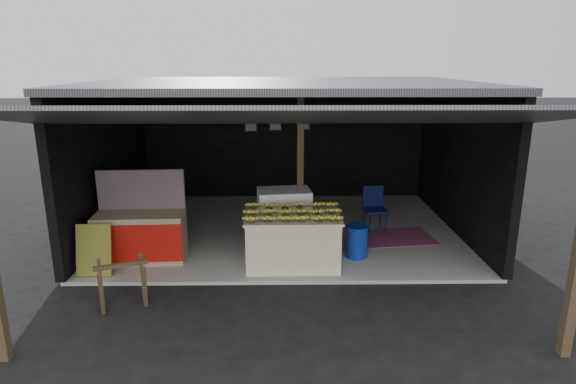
{
  "coord_description": "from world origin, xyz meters",
  "views": [
    {
      "loc": [
        -0.05,
        -6.88,
        3.38
      ],
      "look_at": [
        0.06,
        1.5,
        1.1
      ],
      "focal_mm": 30.0,
      "sensor_mm": 36.0,
      "label": 1
    }
  ],
  "objects_px": {
    "white_crate": "(284,217)",
    "plastic_chair": "(374,205)",
    "neighbor_stall": "(141,234)",
    "sawhorse": "(122,280)",
    "water_barrel": "(357,242)",
    "banana_table": "(293,240)"
  },
  "relations": [
    {
      "from": "neighbor_stall",
      "to": "plastic_chair",
      "type": "relative_size",
      "value": 1.71
    },
    {
      "from": "neighbor_stall",
      "to": "plastic_chair",
      "type": "xyz_separation_m",
      "value": [
        4.28,
        1.47,
        0.06
      ]
    },
    {
      "from": "sawhorse",
      "to": "water_barrel",
      "type": "relative_size",
      "value": 1.46
    },
    {
      "from": "banana_table",
      "to": "water_barrel",
      "type": "distance_m",
      "value": 1.19
    },
    {
      "from": "water_barrel",
      "to": "banana_table",
      "type": "bearing_deg",
      "value": -164.41
    },
    {
      "from": "white_crate",
      "to": "sawhorse",
      "type": "bearing_deg",
      "value": -141.48
    },
    {
      "from": "banana_table",
      "to": "white_crate",
      "type": "relative_size",
      "value": 1.51
    },
    {
      "from": "white_crate",
      "to": "plastic_chair",
      "type": "xyz_separation_m",
      "value": [
        1.82,
        0.8,
        -0.0
      ]
    },
    {
      "from": "water_barrel",
      "to": "plastic_chair",
      "type": "height_order",
      "value": "plastic_chair"
    },
    {
      "from": "banana_table",
      "to": "white_crate",
      "type": "bearing_deg",
      "value": 97.29
    },
    {
      "from": "white_crate",
      "to": "water_barrel",
      "type": "bearing_deg",
      "value": -32.92
    },
    {
      "from": "neighbor_stall",
      "to": "sawhorse",
      "type": "relative_size",
      "value": 1.93
    },
    {
      "from": "sawhorse",
      "to": "plastic_chair",
      "type": "height_order",
      "value": "plastic_chair"
    },
    {
      "from": "white_crate",
      "to": "sawhorse",
      "type": "distance_m",
      "value": 3.23
    },
    {
      "from": "neighbor_stall",
      "to": "water_barrel",
      "type": "xyz_separation_m",
      "value": [
        3.73,
        0.06,
        -0.19
      ]
    },
    {
      "from": "neighbor_stall",
      "to": "plastic_chair",
      "type": "bearing_deg",
      "value": 16.1
    },
    {
      "from": "neighbor_stall",
      "to": "plastic_chair",
      "type": "height_order",
      "value": "neighbor_stall"
    },
    {
      "from": "white_crate",
      "to": "water_barrel",
      "type": "height_order",
      "value": "white_crate"
    },
    {
      "from": "sawhorse",
      "to": "water_barrel",
      "type": "bearing_deg",
      "value": 4.58
    },
    {
      "from": "sawhorse",
      "to": "plastic_chair",
      "type": "relative_size",
      "value": 0.89
    },
    {
      "from": "white_crate",
      "to": "neighbor_stall",
      "type": "distance_m",
      "value": 2.55
    },
    {
      "from": "banana_table",
      "to": "white_crate",
      "type": "height_order",
      "value": "white_crate"
    }
  ]
}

